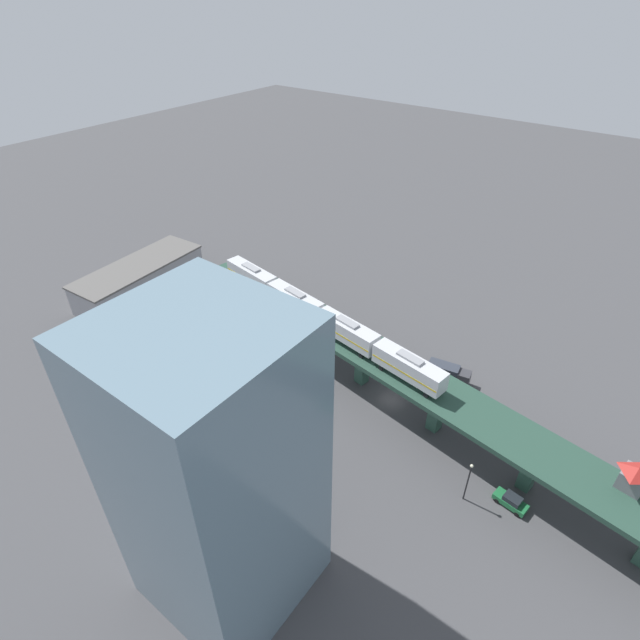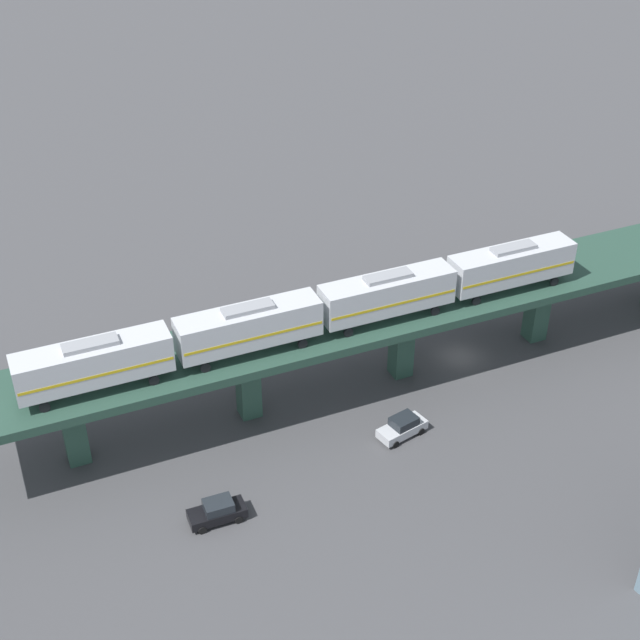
{
  "view_description": "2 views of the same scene",
  "coord_description": "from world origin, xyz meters",
  "px_view_note": "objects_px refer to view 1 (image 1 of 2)",
  "views": [
    {
      "loc": [
        -54.89,
        -26.76,
        58.09
      ],
      "look_at": [
        0.97,
        15.35,
        9.12
      ],
      "focal_mm": 28.0,
      "sensor_mm": 36.0,
      "label": 1
    },
    {
      "loc": [
        -51.89,
        48.75,
        50.31
      ],
      "look_at": [
        0.97,
        15.35,
        9.12
      ],
      "focal_mm": 50.0,
      "sensor_mm": 36.0,
      "label": 2
    }
  ],
  "objects_px": {
    "warehouse_building": "(140,279)",
    "street_car_black": "(234,349)",
    "street_car_green": "(511,501)",
    "delivery_truck": "(448,373)",
    "street_car_silver": "(312,388)",
    "signal_hut": "(634,477)",
    "street_lamp": "(468,479)",
    "office_tower": "(217,477)",
    "subway_train": "(320,315)"
  },
  "relations": [
    {
      "from": "street_car_green",
      "to": "warehouse_building",
      "type": "bearing_deg",
      "value": 87.14
    },
    {
      "from": "subway_train",
      "to": "delivery_truck",
      "type": "distance_m",
      "value": 24.07
    },
    {
      "from": "street_car_silver",
      "to": "street_lamp",
      "type": "xyz_separation_m",
      "value": [
        -4.18,
        -29.0,
        3.17
      ]
    },
    {
      "from": "warehouse_building",
      "to": "office_tower",
      "type": "xyz_separation_m",
      "value": [
        -32.75,
        -61.23,
        14.59
      ]
    },
    {
      "from": "street_car_black",
      "to": "street_lamp",
      "type": "distance_m",
      "value": 47.09
    },
    {
      "from": "office_tower",
      "to": "signal_hut",
      "type": "bearing_deg",
      "value": -45.01
    },
    {
      "from": "street_car_green",
      "to": "delivery_truck",
      "type": "height_order",
      "value": "delivery_truck"
    },
    {
      "from": "warehouse_building",
      "to": "street_car_black",
      "type": "bearing_deg",
      "value": -95.74
    },
    {
      "from": "delivery_truck",
      "to": "street_lamp",
      "type": "distance_m",
      "value": 23.88
    },
    {
      "from": "street_car_silver",
      "to": "warehouse_building",
      "type": "relative_size",
      "value": 0.15
    },
    {
      "from": "signal_hut",
      "to": "street_car_black",
      "type": "relative_size",
      "value": 0.79
    },
    {
      "from": "street_car_black",
      "to": "office_tower",
      "type": "height_order",
      "value": "office_tower"
    },
    {
      "from": "subway_train",
      "to": "street_car_green",
      "type": "relative_size",
      "value": 10.76
    },
    {
      "from": "signal_hut",
      "to": "subway_train",
      "type": "bearing_deg",
      "value": 85.6
    },
    {
      "from": "street_car_black",
      "to": "warehouse_building",
      "type": "relative_size",
      "value": 0.16
    },
    {
      "from": "subway_train",
      "to": "street_car_silver",
      "type": "xyz_separation_m",
      "value": [
        -7.28,
        -3.74,
        -9.22
      ]
    },
    {
      "from": "street_car_silver",
      "to": "delivery_truck",
      "type": "distance_m",
      "value": 23.52
    },
    {
      "from": "delivery_truck",
      "to": "office_tower",
      "type": "xyz_separation_m",
      "value": [
        -46.3,
        5.05,
        16.24
      ]
    },
    {
      "from": "signal_hut",
      "to": "street_lamp",
      "type": "xyz_separation_m",
      "value": [
        -7.68,
        16.4,
        -5.31
      ]
    },
    {
      "from": "signal_hut",
      "to": "street_car_green",
      "type": "bearing_deg",
      "value": 114.07
    },
    {
      "from": "street_car_black",
      "to": "street_lamp",
      "type": "height_order",
      "value": "street_lamp"
    },
    {
      "from": "delivery_truck",
      "to": "signal_hut",
      "type": "bearing_deg",
      "value": -114.22
    },
    {
      "from": "street_car_black",
      "to": "street_car_silver",
      "type": "bearing_deg",
      "value": -88.66
    },
    {
      "from": "street_car_black",
      "to": "warehouse_building",
      "type": "bearing_deg",
      "value": 84.26
    },
    {
      "from": "street_lamp",
      "to": "warehouse_building",
      "type": "height_order",
      "value": "street_lamp"
    },
    {
      "from": "street_car_black",
      "to": "street_car_green",
      "type": "xyz_separation_m",
      "value": [
        -1.02,
        -52.19,
        0.0
      ]
    },
    {
      "from": "subway_train",
      "to": "office_tower",
      "type": "height_order",
      "value": "office_tower"
    },
    {
      "from": "street_car_silver",
      "to": "office_tower",
      "type": "xyz_separation_m",
      "value": [
        -30.0,
        -11.89,
        17.06
      ]
    },
    {
      "from": "street_car_silver",
      "to": "office_tower",
      "type": "height_order",
      "value": "office_tower"
    },
    {
      "from": "subway_train",
      "to": "street_lamp",
      "type": "xyz_separation_m",
      "value": [
        -11.46,
        -32.74,
        -6.06
      ]
    },
    {
      "from": "signal_hut",
      "to": "office_tower",
      "type": "relative_size",
      "value": 0.1
    },
    {
      "from": "delivery_truck",
      "to": "street_car_silver",
      "type": "bearing_deg",
      "value": 133.89
    },
    {
      "from": "office_tower",
      "to": "street_car_green",
      "type": "bearing_deg",
      "value": -38.19
    },
    {
      "from": "street_car_silver",
      "to": "street_car_black",
      "type": "bearing_deg",
      "value": 91.34
    },
    {
      "from": "signal_hut",
      "to": "office_tower",
      "type": "bearing_deg",
      "value": 134.99
    },
    {
      "from": "street_car_green",
      "to": "street_lamp",
      "type": "xyz_separation_m",
      "value": [
        -2.75,
        5.35,
        3.17
      ]
    },
    {
      "from": "delivery_truck",
      "to": "street_lamp",
      "type": "bearing_deg",
      "value": -149.5
    },
    {
      "from": "office_tower",
      "to": "street_car_black",
      "type": "bearing_deg",
      "value": 45.14
    },
    {
      "from": "street_lamp",
      "to": "office_tower",
      "type": "relative_size",
      "value": 0.19
    },
    {
      "from": "street_car_green",
      "to": "delivery_truck",
      "type": "relative_size",
      "value": 0.62
    },
    {
      "from": "subway_train",
      "to": "office_tower",
      "type": "bearing_deg",
      "value": -157.25
    },
    {
      "from": "street_car_black",
      "to": "street_lamp",
      "type": "xyz_separation_m",
      "value": [
        -3.76,
        -46.84,
        3.17
      ]
    },
    {
      "from": "street_car_green",
      "to": "signal_hut",
      "type": "bearing_deg",
      "value": -65.93
    },
    {
      "from": "office_tower",
      "to": "delivery_truck",
      "type": "bearing_deg",
      "value": -6.22
    },
    {
      "from": "street_car_black",
      "to": "street_car_green",
      "type": "height_order",
      "value": "same"
    },
    {
      "from": "street_car_silver",
      "to": "street_car_green",
      "type": "relative_size",
      "value": 0.98
    },
    {
      "from": "street_car_silver",
      "to": "street_car_green",
      "type": "distance_m",
      "value": 34.39
    },
    {
      "from": "street_car_black",
      "to": "street_car_silver",
      "type": "relative_size",
      "value": 1.03
    },
    {
      "from": "street_car_green",
      "to": "delivery_truck",
      "type": "bearing_deg",
      "value": 44.48
    },
    {
      "from": "subway_train",
      "to": "street_car_silver",
      "type": "height_order",
      "value": "subway_train"
    }
  ]
}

